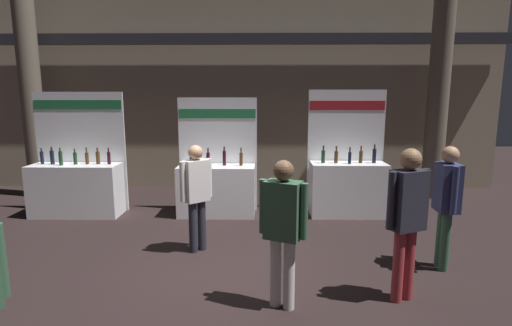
{
  "coord_description": "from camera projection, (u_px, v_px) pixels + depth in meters",
  "views": [
    {
      "loc": [
        0.65,
        -4.94,
        2.31
      ],
      "look_at": [
        0.55,
        1.49,
        1.19
      ],
      "focal_mm": 27.41,
      "sensor_mm": 36.0,
      "label": 1
    }
  ],
  "objects": [
    {
      "name": "ground_plane",
      "position": [
        214.0,
        269.0,
        5.27
      ],
      "size": [
        25.68,
        25.68,
        0.0
      ],
      "primitive_type": "plane",
      "color": "black"
    },
    {
      "name": "visitor_3",
      "position": [
        407.0,
        212.0,
        4.29
      ],
      "size": [
        0.51,
        0.36,
        1.75
      ],
      "rotation": [
        0.0,
        0.0,
        0.41
      ],
      "color": "maroon",
      "rests_on": "ground_plane"
    },
    {
      "name": "hall_colonnade",
      "position": [
        235.0,
        55.0,
        9.37
      ],
      "size": [
        12.84,
        1.3,
        6.55
      ],
      "color": "gray",
      "rests_on": "ground_plane"
    },
    {
      "name": "visitor_4",
      "position": [
        447.0,
        197.0,
        5.12
      ],
      "size": [
        0.27,
        0.5,
        1.67
      ],
      "rotation": [
        0.0,
        0.0,
        1.52
      ],
      "color": "#33563D",
      "rests_on": "ground_plane"
    },
    {
      "name": "visitor_5",
      "position": [
        283.0,
        222.0,
        4.16
      ],
      "size": [
        0.51,
        0.36,
        1.65
      ],
      "rotation": [
        0.0,
        0.0,
        5.87
      ],
      "color": "silver",
      "rests_on": "ground_plane"
    },
    {
      "name": "exhibitor_booth_2",
      "position": [
        347.0,
        184.0,
        7.57
      ],
      "size": [
        1.5,
        0.66,
        2.42
      ],
      "color": "white",
      "rests_on": "ground_plane"
    },
    {
      "name": "visitor_0",
      "position": [
        197.0,
        190.0,
        5.72
      ],
      "size": [
        0.42,
        0.38,
        1.6
      ],
      "rotation": [
        0.0,
        0.0,
        3.84
      ],
      "color": "#23232D",
      "rests_on": "ground_plane"
    },
    {
      "name": "exhibitor_booth_0",
      "position": [
        77.0,
        184.0,
        7.57
      ],
      "size": [
        1.76,
        0.66,
        2.37
      ],
      "color": "white",
      "rests_on": "ground_plane"
    },
    {
      "name": "exhibitor_booth_1",
      "position": [
        217.0,
        185.0,
        7.59
      ],
      "size": [
        1.55,
        0.66,
        2.26
      ],
      "color": "white",
      "rests_on": "ground_plane"
    }
  ]
}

